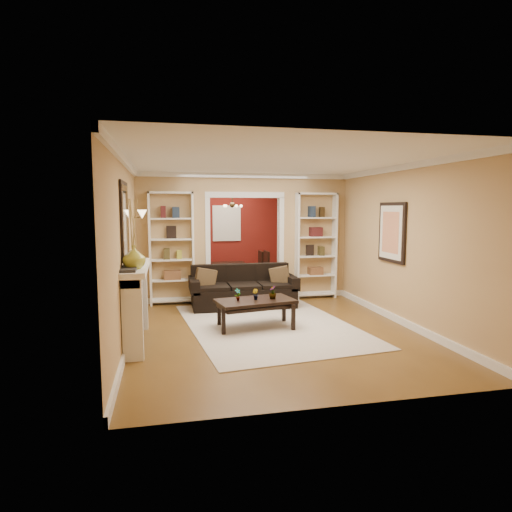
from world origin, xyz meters
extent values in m
plane|color=brown|center=(0.00, 0.00, 0.00)|extent=(8.00, 8.00, 0.00)
plane|color=white|center=(0.00, 0.00, 2.70)|extent=(8.00, 8.00, 0.00)
plane|color=tan|center=(0.00, 4.00, 1.35)|extent=(8.00, 0.00, 8.00)
plane|color=tan|center=(0.00, -4.00, 1.35)|extent=(8.00, 0.00, 8.00)
plane|color=tan|center=(-2.25, 0.00, 1.35)|extent=(0.00, 8.00, 8.00)
plane|color=tan|center=(2.25, 0.00, 1.35)|extent=(0.00, 8.00, 8.00)
cube|color=tan|center=(0.00, 1.20, 1.35)|extent=(4.50, 0.15, 2.70)
cube|color=maroon|center=(0.00, 3.97, 1.32)|extent=(4.44, 0.04, 2.64)
cube|color=#8CA5CC|center=(0.00, 3.93, 1.55)|extent=(0.78, 0.03, 0.98)
cube|color=beige|center=(0.01, -0.94, 0.01)|extent=(3.01, 3.93, 0.01)
cube|color=black|center=(-0.17, 0.45, 0.41)|extent=(2.12, 0.91, 0.83)
cube|color=brown|center=(-0.92, 0.43, 0.60)|extent=(0.41, 0.20, 0.40)
cube|color=brown|center=(0.58, 0.43, 0.59)|extent=(0.39, 0.23, 0.38)
cube|color=black|center=(-0.24, -1.07, 0.24)|extent=(1.36, 0.90, 0.48)
imported|color=#336626|center=(-0.54, -1.07, 0.57)|extent=(0.12, 0.11, 0.20)
imported|color=#336626|center=(-0.24, -1.07, 0.56)|extent=(0.12, 0.12, 0.18)
imported|color=#336626|center=(0.05, -1.07, 0.58)|extent=(0.13, 0.13, 0.22)
cube|color=white|center=(-1.55, 1.03, 1.15)|extent=(0.90, 0.30, 2.30)
cube|color=white|center=(1.55, 1.03, 1.15)|extent=(0.90, 0.30, 2.30)
cube|color=white|center=(-2.09, -1.50, 0.58)|extent=(0.32, 1.70, 1.16)
imported|color=#9A9D32|center=(-2.09, -1.91, 1.32)|extent=(0.33, 0.33, 0.32)
cube|color=silver|center=(-2.23, -1.50, 1.80)|extent=(0.03, 0.95, 1.10)
cube|color=#FFE0A5|center=(-2.15, 0.55, 1.83)|extent=(0.18, 0.18, 0.22)
cube|color=black|center=(2.21, -1.00, 1.55)|extent=(0.04, 0.85, 1.05)
imported|color=black|center=(-0.04, 2.68, 0.27)|extent=(1.56, 0.87, 0.55)
cube|color=black|center=(-0.59, 2.38, 0.45)|extent=(0.51, 0.51, 0.89)
cube|color=black|center=(0.51, 2.38, 0.47)|extent=(0.48, 0.48, 0.94)
cube|color=black|center=(-0.59, 2.98, 0.38)|extent=(0.45, 0.45, 0.75)
cube|color=black|center=(0.51, 2.98, 0.44)|extent=(0.44, 0.44, 0.88)
cube|color=#3F321C|center=(0.00, 2.70, 2.02)|extent=(0.50, 0.50, 0.30)
camera|label=1|loc=(-1.67, -7.83, 1.98)|focal=30.00mm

